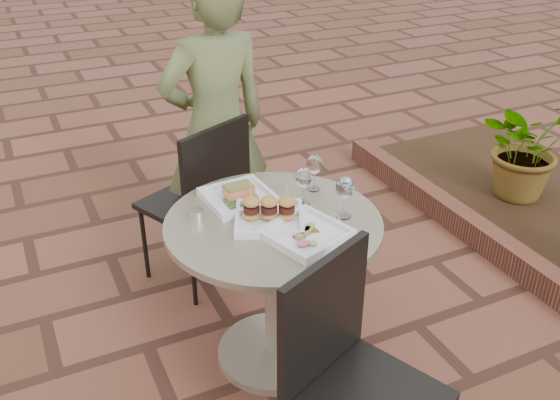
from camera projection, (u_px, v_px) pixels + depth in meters
name	position (u px, v px, depth m)	size (l,w,h in m)	color
ground	(264.00, 377.00, 2.78)	(60.00, 60.00, 0.00)	brown
cafe_table	(274.00, 270.00, 2.67)	(0.90, 0.90, 0.73)	gray
chair_far	(203.00, 192.00, 3.15)	(0.58, 0.58, 0.93)	black
chair_near	(347.00, 365.00, 2.08)	(0.58, 0.58, 0.93)	black
diner	(216.00, 129.00, 3.20)	(0.59, 0.39, 1.63)	#555E33
plate_salmon	(239.00, 196.00, 2.69)	(0.30, 0.30, 0.08)	white
plate_sliders	(269.00, 213.00, 2.53)	(0.36, 0.36, 0.18)	white
plate_tuna	(305.00, 233.00, 2.44)	(0.36, 0.36, 0.03)	white
wine_glass_right	(345.00, 189.00, 2.53)	(0.08, 0.08, 0.18)	white
wine_glass_mid	(303.00, 179.00, 2.63)	(0.07, 0.07, 0.17)	white
wine_glass_far	(314.00, 165.00, 2.74)	(0.07, 0.07, 0.17)	white
steel_ramekin	(197.00, 215.00, 2.55)	(0.06, 0.06, 0.05)	silver
cutlery_set	(336.00, 224.00, 2.53)	(0.08, 0.17, 0.00)	silver
planter_curb	(496.00, 246.00, 3.58)	(0.12, 3.00, 0.15)	brown
potted_plant_a	(528.00, 146.00, 4.00)	(0.62, 0.54, 0.69)	#33662D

